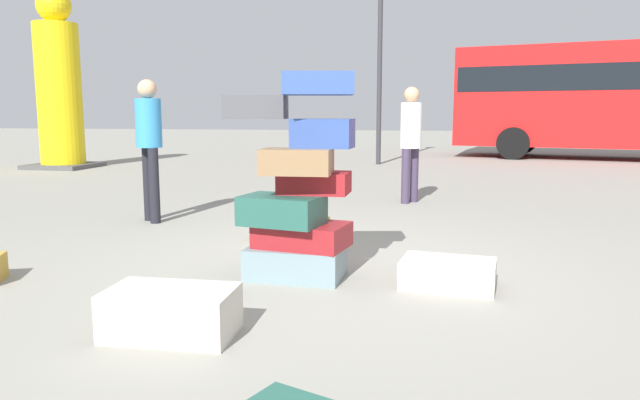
{
  "coord_description": "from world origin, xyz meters",
  "views": [
    {
      "loc": [
        0.89,
        -4.53,
        1.29
      ],
      "look_at": [
        -0.18,
        0.8,
        0.48
      ],
      "focal_mm": 32.75,
      "sensor_mm": 36.0,
      "label": 1
    }
  ],
  "objects_px": {
    "suitcase_tower": "(298,197)",
    "suitcase_tan_left_side": "(293,229)",
    "suitcase_cream_right_side": "(448,274)",
    "suitcase_cream_behind_tower": "(171,312)",
    "person_bearded_onlooker": "(411,134)",
    "person_tourist_with_camera": "(149,137)",
    "yellow_dummy_statue": "(59,90)"
  },
  "relations": [
    {
      "from": "suitcase_tower",
      "to": "yellow_dummy_statue",
      "type": "xyz_separation_m",
      "value": [
        -7.67,
        8.05,
        1.19
      ]
    },
    {
      "from": "person_bearded_onlooker",
      "to": "suitcase_tower",
      "type": "bearing_deg",
      "value": 22.01
    },
    {
      "from": "suitcase_tower",
      "to": "suitcase_cream_behind_tower",
      "type": "height_order",
      "value": "suitcase_tower"
    },
    {
      "from": "yellow_dummy_statue",
      "to": "person_tourist_with_camera",
      "type": "bearing_deg",
      "value": -48.28
    },
    {
      "from": "suitcase_tan_left_side",
      "to": "suitcase_cream_right_side",
      "type": "height_order",
      "value": "suitcase_tan_left_side"
    },
    {
      "from": "suitcase_tan_left_side",
      "to": "person_bearded_onlooker",
      "type": "relative_size",
      "value": 0.41
    },
    {
      "from": "suitcase_cream_behind_tower",
      "to": "person_tourist_with_camera",
      "type": "height_order",
      "value": "person_tourist_with_camera"
    },
    {
      "from": "suitcase_cream_behind_tower",
      "to": "person_bearded_onlooker",
      "type": "xyz_separation_m",
      "value": [
        1.12,
        5.45,
        0.85
      ]
    },
    {
      "from": "suitcase_cream_right_side",
      "to": "suitcase_cream_behind_tower",
      "type": "bearing_deg",
      "value": -133.84
    },
    {
      "from": "suitcase_cream_behind_tower",
      "to": "suitcase_tower",
      "type": "bearing_deg",
      "value": 69.46
    },
    {
      "from": "suitcase_cream_behind_tower",
      "to": "yellow_dummy_statue",
      "type": "xyz_separation_m",
      "value": [
        -7.22,
        9.38,
        1.7
      ]
    },
    {
      "from": "suitcase_cream_behind_tower",
      "to": "suitcase_tan_left_side",
      "type": "bearing_deg",
      "value": 86.08
    },
    {
      "from": "suitcase_tower",
      "to": "suitcase_cream_behind_tower",
      "type": "xyz_separation_m",
      "value": [
        -0.44,
        -1.32,
        -0.51
      ]
    },
    {
      "from": "person_tourist_with_camera",
      "to": "yellow_dummy_statue",
      "type": "relative_size",
      "value": 0.41
    },
    {
      "from": "suitcase_tan_left_side",
      "to": "person_tourist_with_camera",
      "type": "distance_m",
      "value": 2.24
    },
    {
      "from": "suitcase_tower",
      "to": "yellow_dummy_statue",
      "type": "height_order",
      "value": "yellow_dummy_statue"
    },
    {
      "from": "person_bearded_onlooker",
      "to": "suitcase_cream_right_side",
      "type": "bearing_deg",
      "value": 37.86
    },
    {
      "from": "suitcase_tan_left_side",
      "to": "person_bearded_onlooker",
      "type": "height_order",
      "value": "person_bearded_onlooker"
    },
    {
      "from": "person_tourist_with_camera",
      "to": "suitcase_tower",
      "type": "bearing_deg",
      "value": 3.16
    },
    {
      "from": "suitcase_tan_left_side",
      "to": "suitcase_cream_behind_tower",
      "type": "bearing_deg",
      "value": -83.91
    },
    {
      "from": "person_bearded_onlooker",
      "to": "yellow_dummy_statue",
      "type": "relative_size",
      "value": 0.4
    },
    {
      "from": "suitcase_cream_behind_tower",
      "to": "person_tourist_with_camera",
      "type": "xyz_separation_m",
      "value": [
        -1.83,
        3.33,
        0.87
      ]
    },
    {
      "from": "suitcase_cream_right_side",
      "to": "suitcase_tan_left_side",
      "type": "bearing_deg",
      "value": 146.63
    },
    {
      "from": "person_bearded_onlooker",
      "to": "person_tourist_with_camera",
      "type": "height_order",
      "value": "person_tourist_with_camera"
    },
    {
      "from": "suitcase_tan_left_side",
      "to": "person_bearded_onlooker",
      "type": "bearing_deg",
      "value": 78.19
    },
    {
      "from": "yellow_dummy_statue",
      "to": "suitcase_cream_behind_tower",
      "type": "bearing_deg",
      "value": -52.41
    },
    {
      "from": "suitcase_tan_left_side",
      "to": "suitcase_cream_right_side",
      "type": "bearing_deg",
      "value": -32.49
    },
    {
      "from": "suitcase_cream_right_side",
      "to": "yellow_dummy_statue",
      "type": "relative_size",
      "value": 0.17
    },
    {
      "from": "suitcase_cream_right_side",
      "to": "suitcase_tower",
      "type": "bearing_deg",
      "value": -174.34
    },
    {
      "from": "person_bearded_onlooker",
      "to": "person_tourist_with_camera",
      "type": "xyz_separation_m",
      "value": [
        -2.95,
        -2.12,
        0.02
      ]
    },
    {
      "from": "person_bearded_onlooker",
      "to": "person_tourist_with_camera",
      "type": "relative_size",
      "value": 0.99
    },
    {
      "from": "suitcase_tower",
      "to": "suitcase_tan_left_side",
      "type": "relative_size",
      "value": 2.31
    }
  ]
}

